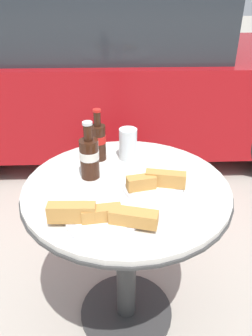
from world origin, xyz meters
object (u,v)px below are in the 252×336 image
(drinking_glass, at_px, (128,145))
(lunch_plate_far, at_px, (101,217))
(cola_bottle_left, at_px, (98,140))
(bistro_table, at_px, (126,223))
(parked_car, at_px, (115,73))
(cola_bottle_right, at_px, (89,156))
(lunch_plate_near, at_px, (154,184))

(drinking_glass, bearing_deg, lunch_plate_far, -103.24)
(cola_bottle_left, bearing_deg, lunch_plate_far, -86.93)
(bistro_table, xyz_separation_m, parked_car, (-0.03, 2.07, 0.09))
(parked_car, bearing_deg, drinking_glass, -88.57)
(cola_bottle_right, xyz_separation_m, lunch_plate_far, (0.05, -0.28, -0.06))
(lunch_plate_far, bearing_deg, cola_bottle_left, 93.07)
(cola_bottle_left, bearing_deg, lunch_plate_near, -49.22)
(bistro_table, distance_m, cola_bottle_left, 0.36)
(cola_bottle_right, bearing_deg, bistro_table, -25.57)
(bistro_table, relative_size, lunch_plate_far, 2.29)
(bistro_table, bearing_deg, cola_bottle_left, 117.36)
(bistro_table, xyz_separation_m, cola_bottle_left, (-0.11, 0.21, 0.27))
(drinking_glass, height_order, lunch_plate_far, drinking_glass)
(bistro_table, distance_m, lunch_plate_near, 0.23)
(bistro_table, height_order, drinking_glass, drinking_glass)
(drinking_glass, xyz_separation_m, lunch_plate_far, (-0.10, -0.43, -0.04))
(bistro_table, bearing_deg, cola_bottle_right, 154.43)
(drinking_glass, distance_m, lunch_plate_near, 0.26)
(cola_bottle_right, height_order, lunch_plate_far, cola_bottle_right)
(cola_bottle_left, xyz_separation_m, lunch_plate_near, (0.21, -0.24, -0.06))
(drinking_glass, relative_size, lunch_plate_far, 0.39)
(drinking_glass, distance_m, lunch_plate_far, 0.44)
(lunch_plate_near, xyz_separation_m, lunch_plate_far, (-0.18, -0.19, 0.00))
(lunch_plate_near, relative_size, parked_car, 0.05)
(cola_bottle_left, xyz_separation_m, parked_car, (0.08, 1.86, -0.17))
(bistro_table, relative_size, cola_bottle_right, 3.45)
(bistro_table, distance_m, lunch_plate_far, 0.31)
(lunch_plate_near, xyz_separation_m, parked_car, (-0.13, 2.10, -0.11))
(bistro_table, bearing_deg, parked_car, 90.89)
(bistro_table, height_order, cola_bottle_right, cola_bottle_right)
(bistro_table, relative_size, cola_bottle_left, 3.54)
(lunch_plate_far, bearing_deg, bistro_table, 68.48)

